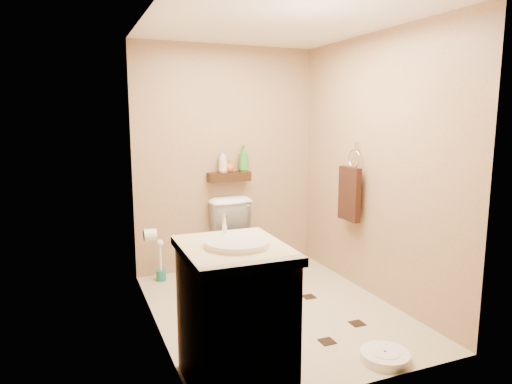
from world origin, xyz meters
name	(u,v)px	position (x,y,z in m)	size (l,w,h in m)	color
ground	(274,309)	(0.00, 0.00, 0.00)	(2.50, 2.50, 0.00)	tan
wall_back	(227,159)	(0.00, 1.25, 1.20)	(2.00, 0.04, 2.40)	tan
wall_front	(364,197)	(0.00, -1.25, 1.20)	(2.00, 0.04, 2.40)	tan
wall_left	(153,179)	(-1.00, 0.00, 1.20)	(0.04, 2.50, 2.40)	tan
wall_right	(374,167)	(1.00, 0.00, 1.20)	(0.04, 2.50, 2.40)	tan
ceiling	(276,21)	(0.00, 0.00, 2.40)	(2.00, 2.50, 0.02)	white
wall_shelf	(229,177)	(0.00, 1.17, 1.02)	(0.46, 0.14, 0.10)	#3B2210
floor_accents	(278,310)	(0.02, -0.05, 0.00)	(1.18, 1.41, 0.01)	black
toilet	(244,240)	(0.04, 0.83, 0.40)	(0.45, 0.78, 0.80)	white
vanity	(234,315)	(-0.70, -0.95, 0.47)	(0.62, 0.75, 1.04)	brown
bathroom_scale	(385,356)	(0.35, -1.07, 0.03)	(0.35, 0.35, 0.07)	white
toilet_brush	(161,266)	(-0.78, 1.07, 0.15)	(0.10, 0.10, 0.43)	#1B6E66
towel_ring	(350,191)	(0.91, 0.25, 0.95)	(0.12, 0.30, 0.76)	silver
toilet_paper	(150,235)	(-0.94, 0.65, 0.60)	(0.12, 0.11, 0.12)	white
bottle_a	(223,161)	(-0.07, 1.17, 1.19)	(0.10, 0.10, 0.25)	beige
bottle_b	(223,165)	(-0.07, 1.17, 1.15)	(0.07, 0.07, 0.15)	yellow
bottle_c	(229,166)	(0.00, 1.17, 1.14)	(0.10, 0.10, 0.13)	#CE4C18
bottle_d	(244,159)	(0.17, 1.17, 1.21)	(0.11, 0.11, 0.28)	#338C2E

